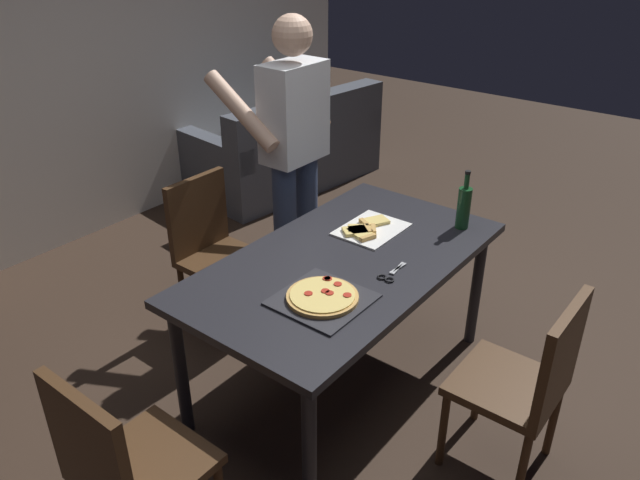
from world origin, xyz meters
TOP-DOWN VIEW (x-y plane):
  - ground_plane at (0.00, 0.00)m, footprint 12.00×12.00m
  - back_wall at (0.00, 2.60)m, footprint 6.40×0.10m
  - dining_table at (0.00, 0.00)m, footprint 1.64×0.92m
  - chair_near_camera at (-0.00, -0.94)m, footprint 0.42×0.42m
  - chair_far_side at (0.00, 0.94)m, footprint 0.42×0.42m
  - chair_left_end at (-1.31, 0.00)m, footprint 0.42×0.42m
  - couch at (1.89, 1.99)m, footprint 1.79×1.04m
  - person_serving_pizza at (0.48, 0.72)m, footprint 0.55×0.54m
  - pepperoni_pizza_on_tray at (-0.35, -0.14)m, footprint 0.37×0.37m
  - pizza_slices_on_towel at (0.30, 0.07)m, footprint 0.36×0.28m
  - wine_bottle at (0.65, -0.29)m, footprint 0.07×0.07m
  - kitchen_scissors at (-0.00, -0.26)m, footprint 0.19×0.09m

SIDE VIEW (x-z plane):
  - ground_plane at x=0.00m, z-range 0.00..0.00m
  - couch at x=1.89m, z-range -0.12..0.73m
  - chair_near_camera at x=0.00m, z-range 0.06..0.96m
  - chair_far_side at x=0.00m, z-range 0.06..0.96m
  - chair_left_end at x=-1.31m, z-range 0.06..0.96m
  - dining_table at x=0.00m, z-range 0.30..1.05m
  - kitchen_scissors at x=0.00m, z-range 0.75..0.76m
  - pizza_slices_on_towel at x=0.30m, z-range 0.75..0.78m
  - pepperoni_pizza_on_tray at x=-0.35m, z-range 0.75..0.78m
  - wine_bottle at x=0.65m, z-range 0.71..1.03m
  - person_serving_pizza at x=0.48m, z-range 0.12..1.87m
  - back_wall at x=0.00m, z-range 0.00..2.80m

